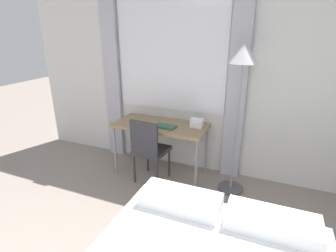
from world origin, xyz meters
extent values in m
cube|color=silver|center=(0.00, 3.11, 1.35)|extent=(5.27, 0.05, 2.70)
cube|color=white|center=(-0.41, 3.08, 1.60)|extent=(1.55, 0.01, 1.50)
cube|color=#B2B2BC|center=(-1.32, 3.03, 1.30)|extent=(0.24, 0.06, 2.60)
cube|color=#B2B2BC|center=(0.50, 3.03, 1.30)|extent=(0.24, 0.06, 2.60)
cube|color=#937551|center=(-0.41, 2.74, 0.71)|extent=(1.25, 0.58, 0.04)
cylinder|color=gray|center=(-0.99, 2.49, 0.35)|extent=(0.04, 0.04, 0.69)
cylinder|color=gray|center=(0.17, 2.49, 0.35)|extent=(0.04, 0.04, 0.69)
cylinder|color=gray|center=(-0.99, 2.98, 0.35)|extent=(0.04, 0.04, 0.69)
cylinder|color=gray|center=(0.17, 2.98, 0.35)|extent=(0.04, 0.04, 0.69)
cube|color=#333338|center=(-0.44, 2.52, 0.44)|extent=(0.43, 0.43, 0.05)
cube|color=#333338|center=(-0.46, 2.34, 0.68)|extent=(0.38, 0.07, 0.43)
cylinder|color=#333338|center=(-0.63, 2.36, 0.21)|extent=(0.03, 0.03, 0.41)
cylinder|color=#333338|center=(-0.29, 2.34, 0.21)|extent=(0.03, 0.03, 0.41)
cylinder|color=#333338|center=(-0.60, 2.70, 0.21)|extent=(0.03, 0.03, 0.41)
cylinder|color=#333338|center=(-0.26, 2.68, 0.21)|extent=(0.03, 0.03, 0.41)
cube|color=white|center=(0.29, 1.57, 0.51)|extent=(0.71, 0.32, 0.12)
cube|color=white|center=(1.06, 1.57, 0.51)|extent=(0.71, 0.32, 0.12)
cylinder|color=#4C4C51|center=(0.59, 2.69, 0.01)|extent=(0.32, 0.32, 0.03)
cylinder|color=gray|center=(0.59, 2.69, 0.81)|extent=(0.02, 0.02, 1.56)
cone|color=silver|center=(0.59, 2.69, 1.69)|extent=(0.32, 0.32, 0.20)
cube|color=white|center=(0.07, 2.82, 0.78)|extent=(0.15, 0.13, 0.10)
cube|color=white|center=(0.07, 2.82, 0.84)|extent=(0.18, 0.05, 0.02)
cube|color=#33664C|center=(-0.30, 2.65, 0.75)|extent=(0.29, 0.17, 0.02)
cube|color=white|center=(-0.30, 2.65, 0.75)|extent=(0.27, 0.16, 0.01)
camera|label=1|loc=(0.93, -0.27, 1.94)|focal=28.00mm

